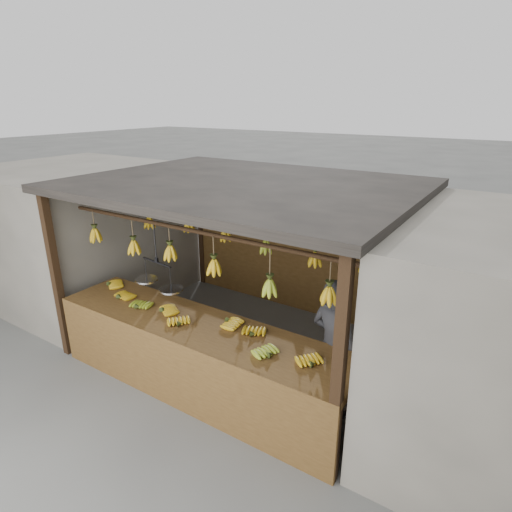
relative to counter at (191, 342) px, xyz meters
The scene contains 8 objects.
ground 1.43m from the counter, 94.26° to the left, with size 80.00×80.00×0.00m, color #5B5B57.
stall 2.01m from the counter, 93.37° to the left, with size 4.30×3.30×2.40m.
neighbor_left 3.92m from the counter, 161.49° to the left, with size 3.00×3.00×2.30m, color slate.
counter is the anchor object (origin of this frame).
hanging_bananas 1.52m from the counter, 94.30° to the left, with size 3.59×2.23×0.39m.
balance_scale 0.90m from the counter, 161.38° to the left, with size 0.76×0.34×0.82m.
vendor 1.63m from the counter, 22.97° to the left, with size 0.60×0.39×1.64m, color #262628.
bag_bundles 3.19m from the counter, 54.45° to the left, with size 0.08×0.26×1.19m.
Camera 1 is at (3.08, -4.44, 3.37)m, focal length 30.00 mm.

